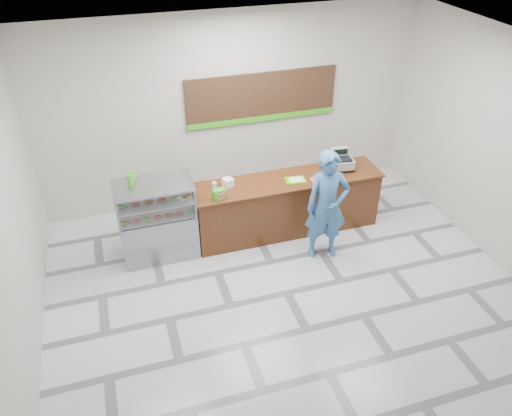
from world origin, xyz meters
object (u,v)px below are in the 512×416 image
object	(u,v)px
sales_counter	(287,205)
serving_tray	(296,180)
display_case	(157,219)
cash_register	(341,162)
customer	(327,206)

from	to	relation	value
sales_counter	serving_tray	xyz separation A→B (m)	(0.11, -0.08, 0.52)
sales_counter	display_case	bearing A→B (deg)	-179.99
cash_register	customer	xyz separation A→B (m)	(-0.65, -0.90, -0.22)
serving_tray	cash_register	bearing A→B (deg)	17.77
sales_counter	customer	size ratio (longest dim) A/B	1.74
cash_register	sales_counter	bearing A→B (deg)	-168.30
cash_register	serving_tray	bearing A→B (deg)	-162.77
cash_register	customer	world-z (taller)	customer
serving_tray	customer	xyz separation A→B (m)	(0.25, -0.74, -0.10)
display_case	serving_tray	size ratio (longest dim) A/B	3.63
sales_counter	display_case	size ratio (longest dim) A/B	2.45
cash_register	serving_tray	size ratio (longest dim) A/B	1.17
sales_counter	display_case	xyz separation A→B (m)	(-2.22, -0.00, 0.16)
display_case	cash_register	distance (m)	3.26
display_case	cash_register	size ratio (longest dim) A/B	3.11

